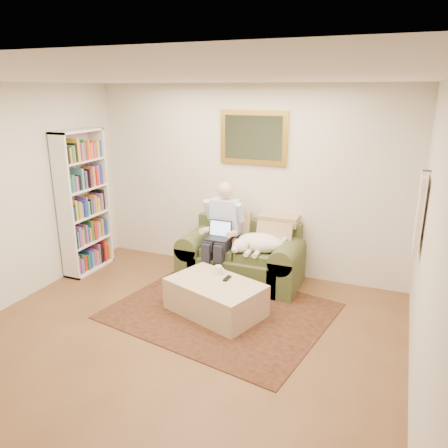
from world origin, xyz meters
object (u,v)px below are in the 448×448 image
Objects in this scene: sleeping_dog at (260,243)px; bookshelf at (83,202)px; ottoman at (215,297)px; laptop at (219,234)px; coffee_mug at (218,270)px; sofa at (241,261)px; seated_man at (221,235)px.

bookshelf reaches higher than sleeping_dog.
ottoman is at bearing -106.12° from sleeping_dog.
sleeping_dog is 1.01m from ottoman.
laptop is 3.12× the size of coffee_mug.
sofa is 0.80× the size of bookshelf.
sleeping_dog is (0.53, 0.13, -0.09)m from laptop.
sleeping_dog reaches higher than ottoman.
seated_man is at bearing 108.70° from ottoman.
bookshelf reaches higher than seated_man.
sofa is at bearing 87.82° from coffee_mug.
bookshelf is at bearing -172.77° from laptop.
bookshelf is (-1.96, -0.25, 0.29)m from laptop.
coffee_mug is (-0.06, 0.23, 0.25)m from ottoman.
sofa is at bearing 92.04° from ottoman.
bookshelf is (-2.49, -0.38, 0.38)m from sleeping_dog.
bookshelf is (-2.17, 0.27, 0.56)m from coffee_mug.
sleeping_dog reaches higher than coffee_mug.
seated_man reaches higher than laptop.
bookshelf reaches higher than sofa.
coffee_mug reaches higher than ottoman.
ottoman is at bearing -71.30° from seated_man.
coffee_mug is 0.05× the size of bookshelf.
sofa is 16.09× the size of coffee_mug.
sofa is 0.97m from ottoman.
laptop reaches higher than sleeping_dog.
bookshelf is at bearing -171.38° from sleeping_dog.
seated_man reaches higher than coffee_mug.
seated_man is 0.54m from sleeping_dog.
seated_man is 1.26× the size of ottoman.
laptop reaches higher than ottoman.
ottoman is at bearing -75.22° from coffee_mug.
seated_man is 0.68× the size of bookshelf.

